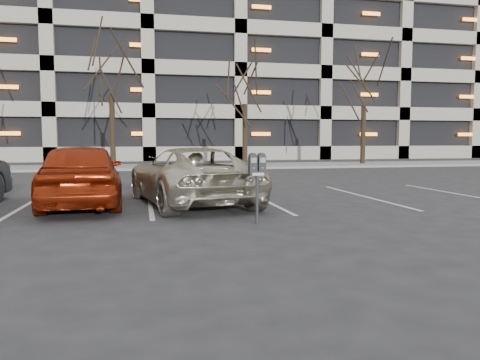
{
  "coord_description": "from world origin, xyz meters",
  "views": [
    {
      "loc": [
        -1.59,
        -9.04,
        1.52
      ],
      "look_at": [
        -0.09,
        -2.0,
        0.89
      ],
      "focal_mm": 35.0,
      "sensor_mm": 36.0,
      "label": 1
    }
  ],
  "objects": [
    {
      "name": "ground",
      "position": [
        0.0,
        0.0,
        0.0
      ],
      "size": [
        140.0,
        140.0,
        0.0
      ],
      "primitive_type": "plane",
      "color": "#28282B",
      "rests_on": "ground"
    },
    {
      "name": "sidewalk",
      "position": [
        0.0,
        16.0,
        0.06
      ],
      "size": [
        80.0,
        4.0,
        0.12
      ],
      "primitive_type": "cube",
      "color": "gray",
      "rests_on": "ground"
    },
    {
      "name": "stall_lines",
      "position": [
        -1.4,
        2.3,
        0.01
      ],
      "size": [
        16.9,
        5.2,
        0.0
      ],
      "color": "silver",
      "rests_on": "ground"
    },
    {
      "name": "parking_garage",
      "position": [
        12.0,
        33.84,
        9.26
      ],
      "size": [
        52.0,
        20.0,
        19.0
      ],
      "color": "black",
      "rests_on": "ground"
    },
    {
      "name": "tree_b",
      "position": [
        -3.0,
        16.0,
        6.12
      ],
      "size": [
        3.73,
        3.73,
        8.47
      ],
      "color": "black",
      "rests_on": "ground"
    },
    {
      "name": "tree_c",
      "position": [
        4.0,
        16.0,
        5.5
      ],
      "size": [
        3.35,
        3.35,
        7.61
      ],
      "color": "black",
      "rests_on": "ground"
    },
    {
      "name": "tree_d",
      "position": [
        11.0,
        16.0,
        5.52
      ],
      "size": [
        3.36,
        3.36,
        7.65
      ],
      "color": "black",
      "rests_on": "ground"
    },
    {
      "name": "parking_meter",
      "position": [
        0.44,
        -0.97,
        0.96
      ],
      "size": [
        0.33,
        0.17,
        1.25
      ],
      "rotation": [
        0.0,
        0.0,
        0.14
      ],
      "color": "black",
      "rests_on": "ground"
    },
    {
      "name": "suv_silver",
      "position": [
        -0.45,
        1.94,
        0.66
      ],
      "size": [
        3.03,
        5.1,
        1.34
      ],
      "rotation": [
        0.0,
        0.0,
        3.32
      ],
      "color": "beige",
      "rests_on": "ground"
    },
    {
      "name": "car_red",
      "position": [
        -2.9,
        1.96,
        0.73
      ],
      "size": [
        1.97,
        4.39,
        1.46
      ],
      "primitive_type": "imported",
      "rotation": [
        0.0,
        0.0,
        3.2
      ],
      "color": "#98270D",
      "rests_on": "ground"
    }
  ]
}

